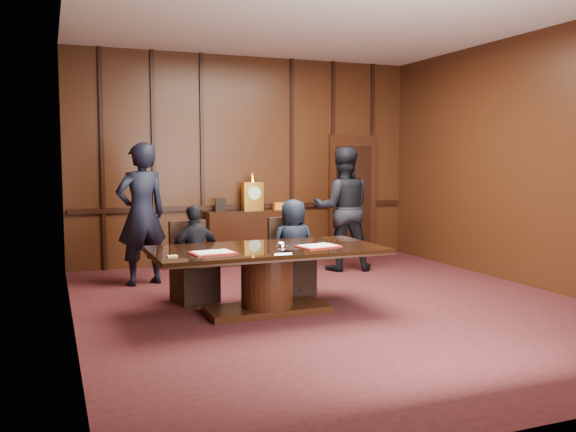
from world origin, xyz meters
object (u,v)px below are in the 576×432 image
(conference_table, at_px, (267,269))
(witness_right, at_px, (342,209))
(sideboard, at_px, (253,235))
(signatory_right, at_px, (293,247))
(signatory_left, at_px, (195,254))
(witness_left, at_px, (141,214))

(conference_table, distance_m, witness_right, 3.00)
(conference_table, bearing_deg, sideboard, 74.60)
(signatory_right, distance_m, witness_right, 1.97)
(signatory_left, xyz_separation_m, witness_right, (2.68, 1.35, 0.38))
(sideboard, height_order, signatory_left, sideboard)
(sideboard, relative_size, witness_right, 0.82)
(sideboard, bearing_deg, signatory_right, -95.80)
(witness_right, bearing_deg, conference_table, 63.05)
(signatory_right, bearing_deg, sideboard, -95.19)
(signatory_left, bearing_deg, sideboard, -135.98)
(sideboard, xyz_separation_m, conference_table, (-0.90, -3.27, 0.02))
(conference_table, height_order, witness_left, witness_left)
(witness_left, bearing_deg, signatory_left, 92.83)
(sideboard, height_order, witness_left, witness_left)
(witness_right, bearing_deg, witness_left, 16.50)
(sideboard, relative_size, signatory_left, 1.33)
(sideboard, xyz_separation_m, witness_right, (1.13, -1.12, 0.49))
(sideboard, bearing_deg, signatory_left, -122.12)
(conference_table, bearing_deg, witness_left, 117.17)
(sideboard, xyz_separation_m, witness_left, (-2.00, -1.12, 0.51))
(signatory_right, bearing_deg, signatory_left, 0.61)
(signatory_left, bearing_deg, conference_table, 115.23)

